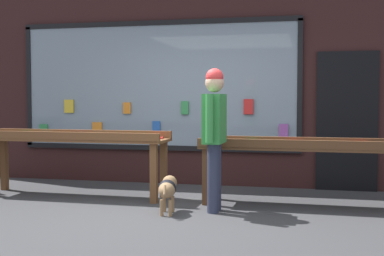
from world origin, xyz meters
TOP-DOWN VIEW (x-y plane):
  - ground_plane at (0.00, 0.00)m, footprint 40.00×40.00m
  - shopfront_facade at (-0.02, 2.39)m, footprint 8.19×0.29m
  - display_table_left at (-1.62, 0.92)m, footprint 2.75×0.65m
  - display_table_right at (1.61, 0.92)m, footprint 2.75×0.64m
  - person_browsing at (0.53, 0.35)m, footprint 0.23×0.69m
  - small_dog at (-0.01, 0.12)m, footprint 0.26×0.61m

SIDE VIEW (x-z plane):
  - ground_plane at x=0.00m, z-range 0.00..0.00m
  - small_dog at x=-0.01m, z-range 0.08..0.52m
  - display_table_right at x=1.61m, z-range 0.27..1.15m
  - display_table_left at x=-1.62m, z-range 0.29..1.22m
  - person_browsing at x=0.53m, z-range 0.16..1.92m
  - shopfront_facade at x=-0.02m, z-range -0.03..3.74m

